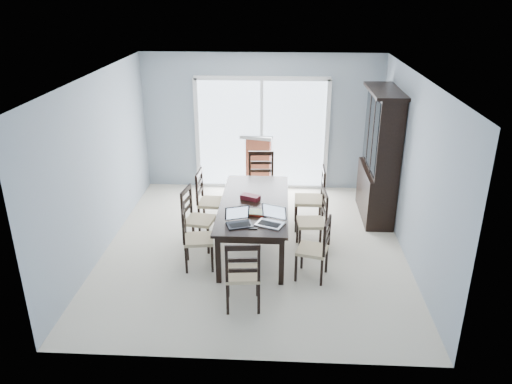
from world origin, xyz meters
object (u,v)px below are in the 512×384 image
(game_box, at_px, (250,197))
(laptop_dark, at_px, (240,222))
(dining_table, at_px, (254,207))
(cell_phone, at_px, (253,228))
(chair_left_far, at_px, (207,194))
(chair_end_near, at_px, (243,268))
(chair_left_near, at_px, (192,231))
(chair_left_mid, at_px, (194,212))
(chair_right_mid, at_px, (317,215))
(chair_right_near, at_px, (319,243))
(hot_tub, at_px, (236,146))
(china_hutch, at_px, (380,157))
(laptop_silver, at_px, (270,221))
(chair_end_far, at_px, (261,175))
(chair_right_far, at_px, (316,192))

(game_box, bearing_deg, laptop_dark, -95.68)
(dining_table, distance_m, cell_phone, 0.87)
(chair_left_far, xyz_separation_m, laptop_dark, (0.65, -1.38, 0.20))
(chair_end_near, relative_size, cell_phone, 9.92)
(chair_left_near, height_order, chair_left_mid, chair_left_mid)
(chair_right_mid, relative_size, laptop_dark, 2.71)
(dining_table, bearing_deg, laptop_dark, -100.81)
(chair_right_near, xyz_separation_m, hot_tub, (-1.50, 4.26, -0.02))
(chair_right_near, relative_size, game_box, 3.67)
(cell_phone, bearing_deg, china_hutch, 47.44)
(chair_left_far, distance_m, laptop_silver, 1.71)
(cell_phone, bearing_deg, hot_tub, 98.87)
(game_box, relative_size, hot_tub, 0.12)
(chair_left_far, xyz_separation_m, chair_right_near, (1.72, -1.42, -0.06))
(chair_left_far, height_order, laptop_dark, chair_left_far)
(chair_right_mid, distance_m, chair_end_far, 1.71)
(dining_table, distance_m, chair_left_mid, 0.92)
(chair_right_far, height_order, laptop_dark, chair_right_far)
(chair_left_far, bearing_deg, cell_phone, 32.67)
(chair_right_far, bearing_deg, china_hutch, -64.10)
(dining_table, relative_size, laptop_silver, 5.19)
(chair_right_near, relative_size, cell_phone, 9.22)
(dining_table, height_order, chair_left_mid, chair_left_mid)
(chair_right_far, distance_m, chair_end_far, 1.17)
(chair_end_near, height_order, laptop_dark, chair_end_near)
(dining_table, bearing_deg, chair_right_near, -41.87)
(chair_right_near, bearing_deg, chair_end_near, 143.90)
(chair_end_near, height_order, cell_phone, chair_end_near)
(dining_table, xyz_separation_m, chair_left_far, (-0.80, 0.60, -0.06))
(china_hutch, distance_m, chair_end_far, 2.04)
(china_hutch, distance_m, cell_phone, 2.92)
(chair_end_near, distance_m, cell_phone, 0.75)
(chair_right_far, relative_size, chair_end_far, 1.01)
(chair_end_far, bearing_deg, hot_tub, -75.80)
(chair_right_far, distance_m, chair_end_near, 2.53)
(laptop_dark, bearing_deg, chair_right_far, 35.34)
(chair_left_far, height_order, chair_right_far, chair_right_far)
(dining_table, distance_m, game_box, 0.16)
(chair_left_far, bearing_deg, chair_right_mid, 74.32)
(china_hutch, xyz_separation_m, chair_end_near, (-2.07, -2.85, -0.48))
(chair_left_mid, distance_m, chair_end_far, 1.75)
(chair_end_far, distance_m, laptop_dark, 2.26)
(chair_right_near, bearing_deg, laptop_silver, 97.59)
(chair_right_mid, bearing_deg, dining_table, 86.73)
(chair_right_near, relative_size, laptop_dark, 2.62)
(chair_end_near, height_order, laptop_silver, chair_end_near)
(laptop_dark, height_order, laptop_silver, laptop_silver)
(china_hutch, bearing_deg, chair_left_far, -167.02)
(china_hutch, relative_size, chair_right_mid, 2.06)
(chair_left_near, xyz_separation_m, chair_right_mid, (1.78, 0.63, 0.01))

